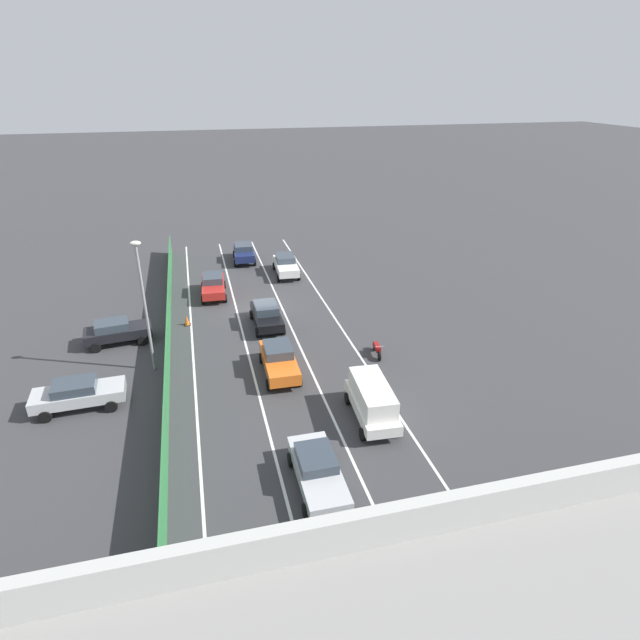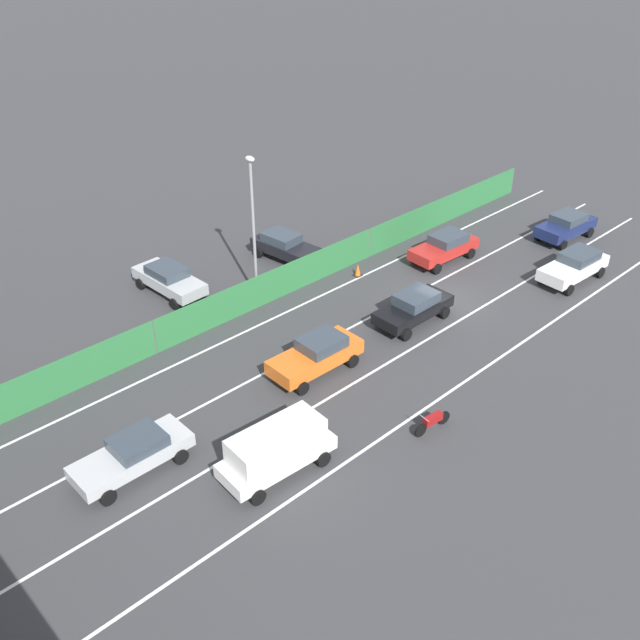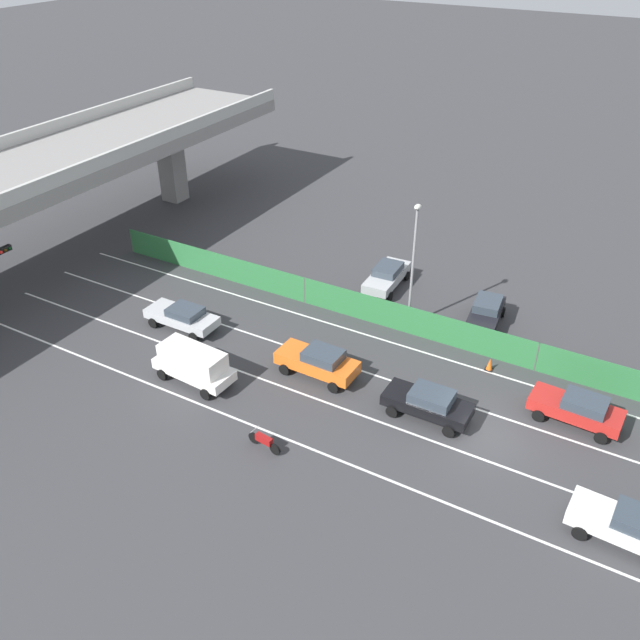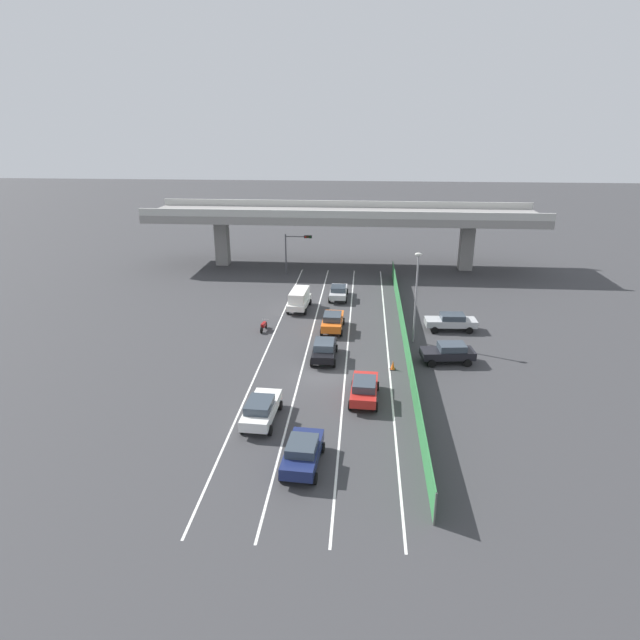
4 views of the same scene
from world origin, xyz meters
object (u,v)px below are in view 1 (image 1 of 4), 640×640
(car_sedan_black, at_px, (267,314))
(car_sedan_red, at_px, (213,285))
(car_sedan_navy, at_px, (244,252))
(parked_sedan_dark, at_px, (117,331))
(car_hatchback_white, at_px, (286,264))
(car_taxi_orange, at_px, (279,359))
(motorcycle, at_px, (377,349))
(traffic_light, at_px, (616,582))
(parked_wagon_silver, at_px, (78,393))
(car_van_white, at_px, (372,399))
(traffic_cone, at_px, (187,321))
(car_sedan_silver, at_px, (318,470))
(street_lamp, at_px, (143,296))

(car_sedan_black, distance_m, car_sedan_red, 7.45)
(car_sedan_navy, bearing_deg, parked_sedan_dark, 55.80)
(car_hatchback_white, relative_size, car_sedan_red, 1.03)
(car_taxi_orange, xyz_separation_m, motorcycle, (-6.39, -0.64, -0.48))
(car_sedan_navy, distance_m, traffic_light, 40.83)
(car_sedan_black, height_order, car_sedan_navy, car_sedan_navy)
(parked_wagon_silver, height_order, traffic_light, traffic_light)
(traffic_light, bearing_deg, parked_sedan_dark, -58.54)
(motorcycle, xyz_separation_m, parked_sedan_dark, (16.09, -5.79, 0.45))
(parked_wagon_silver, bearing_deg, car_van_white, 162.07)
(traffic_cone, bearing_deg, car_sedan_black, 164.36)
(car_hatchback_white, xyz_separation_m, parked_sedan_dark, (13.29, 10.28, -0.02))
(car_sedan_red, xyz_separation_m, traffic_light, (-8.90, 32.37, 2.81))
(car_van_white, bearing_deg, car_sedan_navy, -82.78)
(car_sedan_red, bearing_deg, car_sedan_black, 116.10)
(traffic_light, bearing_deg, traffic_cone, -67.79)
(traffic_light, bearing_deg, car_van_white, -81.12)
(parked_sedan_dark, xyz_separation_m, parked_wagon_silver, (1.25, 7.32, -0.01))
(parked_sedan_dark, bearing_deg, car_sedan_black, -179.03)
(car_sedan_silver, height_order, traffic_light, traffic_light)
(car_hatchback_white, relative_size, car_sedan_silver, 1.01)
(car_sedan_red, bearing_deg, street_lamp, 68.83)
(parked_sedan_dark, distance_m, street_lamp, 6.18)
(traffic_light, bearing_deg, car_sedan_black, -77.65)
(car_hatchback_white, bearing_deg, parked_wagon_silver, 50.44)
(street_lamp, bearing_deg, parked_sedan_dark, -59.33)
(car_sedan_silver, xyz_separation_m, street_lamp, (7.19, -11.95, 3.95))
(car_taxi_orange, xyz_separation_m, traffic_cone, (5.21, -8.14, -0.59))
(car_sedan_silver, relative_size, traffic_cone, 6.34)
(parked_sedan_dark, xyz_separation_m, traffic_cone, (-4.49, -1.71, -0.56))
(car_sedan_navy, xyz_separation_m, car_taxi_orange, (0.40, 21.29, 0.01))
(street_lamp, bearing_deg, car_hatchback_white, -126.96)
(car_sedan_black, xyz_separation_m, car_taxi_orange, (0.28, 6.61, 0.04))
(parked_sedan_dark, bearing_deg, traffic_cone, -159.18)
(motorcycle, height_order, traffic_cone, motorcycle)
(car_sedan_silver, height_order, parked_wagon_silver, parked_wagon_silver)
(parked_sedan_dark, height_order, street_lamp, street_lamp)
(car_hatchback_white, distance_m, car_sedan_navy, 5.58)
(car_sedan_navy, bearing_deg, car_van_white, 97.22)
(motorcycle, bearing_deg, parked_wagon_silver, 5.05)
(car_hatchback_white, bearing_deg, street_lamp, 53.04)
(car_hatchback_white, bearing_deg, car_sedan_red, 27.43)
(motorcycle, xyz_separation_m, parked_wagon_silver, (17.34, 1.53, 0.43))
(traffic_light, bearing_deg, car_sedan_navy, -82.23)
(car_sedan_silver, bearing_deg, street_lamp, -58.96)
(car_hatchback_white, distance_m, car_sedan_silver, 26.62)
(car_sedan_silver, xyz_separation_m, car_sedan_navy, (-0.45, -30.94, 0.08))
(car_sedan_navy, height_order, traffic_cone, car_sedan_navy)
(car_sedan_red, bearing_deg, traffic_cone, 66.75)
(street_lamp, height_order, traffic_cone, street_lamp)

